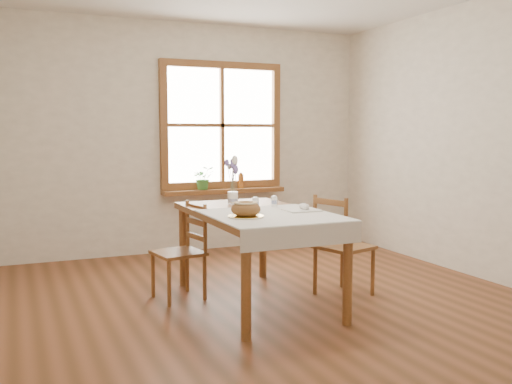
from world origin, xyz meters
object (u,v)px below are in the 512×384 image
chair_right (344,245)px  bread_plate (246,217)px  chair_left (178,251)px  flower_vase (233,198)px  dining_table (256,221)px

chair_right → bread_plate: size_ratio=3.41×
chair_left → flower_vase: size_ratio=7.93×
bread_plate → chair_left: bearing=113.0°
dining_table → chair_right: bearing=-6.2°
dining_table → chair_left: size_ratio=2.02×
dining_table → bread_plate: bread_plate is taller
chair_right → bread_plate: bearing=88.7°
dining_table → bread_plate: (-0.23, -0.36, 0.10)m
dining_table → chair_left: (-0.54, 0.36, -0.27)m
chair_right → flower_vase: chair_right is taller
chair_left → flower_vase: bearing=90.7°
dining_table → chair_left: chair_left is taller
flower_vase → chair_left: bearing=-169.2°
dining_table → flower_vase: flower_vase is taller
bread_plate → flower_vase: size_ratio=2.50×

